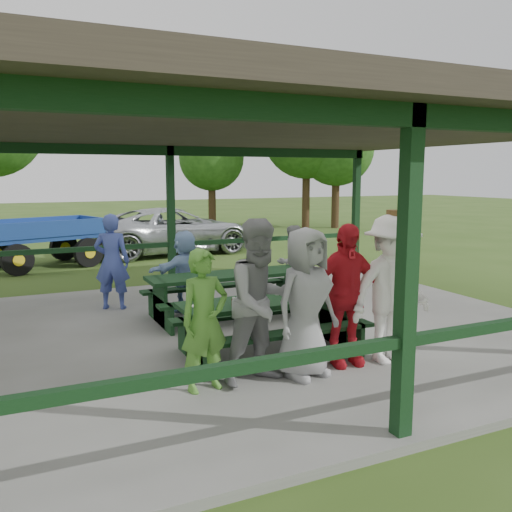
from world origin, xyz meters
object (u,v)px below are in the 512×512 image
picnic_table_near (269,319)px  spectator_blue (112,262)px  spectator_grey (292,262)px  spectator_lblue (185,271)px  contestant_white_fedora (391,289)px  contestant_green (205,320)px  contestant_red (345,295)px  contestant_grey_mid (306,303)px  picnic_table_far (231,289)px  contestant_grey_left (262,302)px  pickup_truck (174,231)px  farm_trailer (42,242)px

picnic_table_near → spectator_blue: size_ratio=1.42×
spectator_grey → spectator_lblue: bearing=-13.9°
contestant_white_fedora → contestant_green: bearing=173.2°
picnic_table_near → contestant_red: bearing=-49.2°
picnic_table_near → spectator_blue: bearing=113.4°
spectator_lblue → contestant_grey_mid: bearing=73.8°
picnic_table_far → spectator_lblue: spectator_lblue is taller
contestant_white_fedora → spectator_lblue: size_ratio=1.37×
picnic_table_near → contestant_red: size_ratio=1.35×
contestant_grey_left → spectator_lblue: contestant_grey_left is taller
picnic_table_near → pickup_truck: pickup_truck is taller
picnic_table_far → spectator_grey: (1.57, 0.74, 0.24)m
picnic_table_far → spectator_grey: size_ratio=1.97×
spectator_grey → contestant_grey_left: bearing=42.9°
picnic_table_far → contestant_grey_mid: contestant_grey_mid is taller
picnic_table_far → pickup_truck: 8.49m
picnic_table_far → contestant_red: bearing=-81.6°
contestant_red → spectator_lblue: (-1.00, 3.52, -0.18)m
contestant_green → contestant_grey_mid: (1.23, -0.11, 0.10)m
picnic_table_far → contestant_grey_mid: bearing=-94.7°
picnic_table_near → contestant_grey_mid: (0.02, -0.93, 0.43)m
contestant_grey_left → contestant_white_fedora: size_ratio=0.97×
spectator_lblue → spectator_grey: 2.15m
farm_trailer → pickup_truck: bearing=-3.0°
contestant_grey_mid → spectator_lblue: (-0.35, 3.67, -0.18)m
picnic_table_near → picnic_table_far: 2.02m
contestant_grey_mid → contestant_white_fedora: 1.24m
picnic_table_near → contestant_grey_mid: 1.03m
contestant_grey_mid → spectator_blue: size_ratio=1.04×
picnic_table_far → contestant_white_fedora: (1.00, -2.95, 0.48)m
contestant_grey_mid → spectator_lblue: size_ratio=1.25×
contestant_green → contestant_red: size_ratio=0.89×
pickup_truck → farm_trailer: bearing=100.8°
spectator_lblue → spectator_blue: 1.33m
spectator_lblue → contestant_red: bearing=84.2°
picnic_table_far → spectator_blue: 2.26m
picnic_table_near → spectator_lblue: bearing=96.7°
contestant_green → picnic_table_far: bearing=53.0°
spectator_blue → pickup_truck: (3.17, 6.97, -0.23)m
contestant_green → contestant_white_fedora: size_ratio=0.81×
spectator_blue → pickup_truck: 7.66m
contestant_green → contestant_grey_mid: 1.24m
spectator_lblue → contestant_green: bearing=54.4°
spectator_blue → spectator_grey: 3.37m
picnic_table_far → contestant_green: contestant_green is taller
picnic_table_far → contestant_white_fedora: 3.15m
contestant_grey_left → contestant_red: size_ratio=1.06×
spectator_grey → contestant_white_fedora: bearing=67.2°
contestant_red → spectator_blue: bearing=122.7°
pickup_truck → farm_trailer: size_ratio=1.29×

